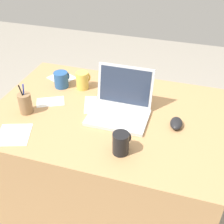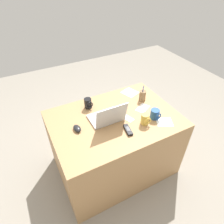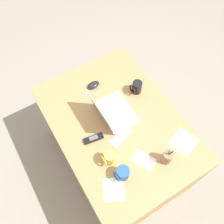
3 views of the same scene
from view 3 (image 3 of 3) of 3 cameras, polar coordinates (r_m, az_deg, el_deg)
The scene contains 13 objects.
ground_plane at distance 2.52m, azimuth 0.96°, elevation -10.40°, with size 6.00×6.00×0.00m, color gray.
desk at distance 2.16m, azimuth 1.10°, elevation -7.09°, with size 1.25×0.89×0.76m, color tan.
laptop at distance 1.81m, azimuth -0.16°, elevation 0.04°, with size 0.31×0.27×0.24m.
computer_mouse at distance 1.98m, azimuth -4.32°, elevation 6.29°, with size 0.06×0.10×0.04m, color black.
coffee_mug_white at distance 1.63m, azimuth 2.39°, elevation -14.02°, with size 0.09×0.10×0.10m.
coffee_mug_tall at distance 1.66m, azimuth -0.71°, elevation -10.62°, with size 0.08×0.09×0.11m.
coffee_mug_spare at distance 1.93m, azimuth 5.70°, elevation 5.71°, with size 0.08×0.09×0.11m.
cordless_phone at distance 1.76m, azimuth -4.28°, elevation -6.13°, with size 0.07×0.14×0.03m.
pen_holder at distance 1.69m, azimuth 12.63°, elevation -10.18°, with size 0.07×0.07×0.18m.
paper_note_near_laptop at distance 1.83m, azimuth 16.22°, elevation -6.70°, with size 0.16×0.17×0.00m, color white.
paper_note_left at distance 1.72m, azimuth 7.45°, elevation -10.91°, with size 0.16×0.10×0.00m, color white.
paper_note_right at distance 1.66m, azimuth 0.36°, elevation -17.48°, with size 0.15×0.13×0.00m, color white.
paper_note_front at distance 1.77m, azimuth 1.96°, elevation -5.71°, with size 0.07×0.17×0.00m, color white.
Camera 3 is at (-0.69, 0.47, 2.37)m, focal length 39.41 mm.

